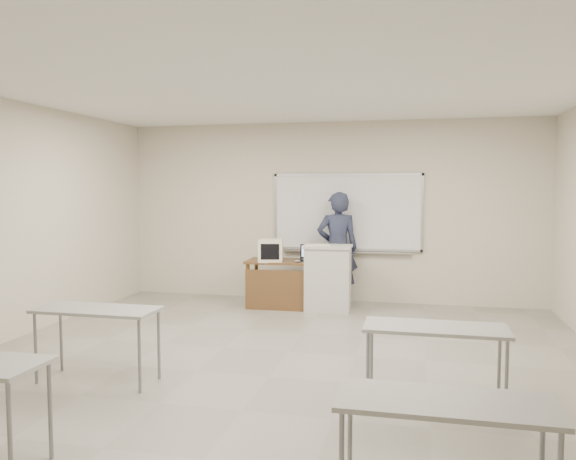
% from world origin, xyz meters
% --- Properties ---
extents(floor, '(7.00, 8.00, 0.01)m').
position_xyz_m(floor, '(0.00, 0.00, -0.01)').
color(floor, gray).
rests_on(floor, ground).
extents(whiteboard, '(2.48, 0.10, 1.31)m').
position_xyz_m(whiteboard, '(0.30, 3.97, 1.48)').
color(whiteboard, white).
rests_on(whiteboard, floor).
extents(student_desks, '(4.40, 2.20, 0.73)m').
position_xyz_m(student_desks, '(-0.00, -1.35, 0.67)').
color(student_desks, gray).
rests_on(student_desks, floor).
extents(instructor_desk, '(1.30, 0.65, 0.75)m').
position_xyz_m(instructor_desk, '(-0.56, 3.19, 0.52)').
color(instructor_desk, brown).
rests_on(instructor_desk, floor).
extents(podium, '(0.72, 0.53, 1.02)m').
position_xyz_m(podium, '(0.11, 3.20, 0.51)').
color(podium, '#BCBAB4').
rests_on(podium, floor).
extents(crt_monitor, '(0.38, 0.42, 0.36)m').
position_xyz_m(crt_monitor, '(-0.81, 3.18, 0.92)').
color(crt_monitor, beige).
rests_on(crt_monitor, instructor_desk).
extents(laptop, '(0.33, 0.31, 0.24)m').
position_xyz_m(laptop, '(-0.21, 3.41, 0.81)').
color(laptop, black).
rests_on(laptop, instructor_desk).
extents(mouse, '(0.10, 0.07, 0.04)m').
position_xyz_m(mouse, '(-0.36, 3.10, 0.77)').
color(mouse, '#94989A').
rests_on(mouse, instructor_desk).
extents(keyboard, '(0.42, 0.25, 0.02)m').
position_xyz_m(keyboard, '(-0.04, 3.08, 1.03)').
color(keyboard, beige).
rests_on(keyboard, podium).
extents(presenter, '(0.76, 0.60, 1.84)m').
position_xyz_m(presenter, '(0.18, 3.71, 0.92)').
color(presenter, black).
rests_on(presenter, floor).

